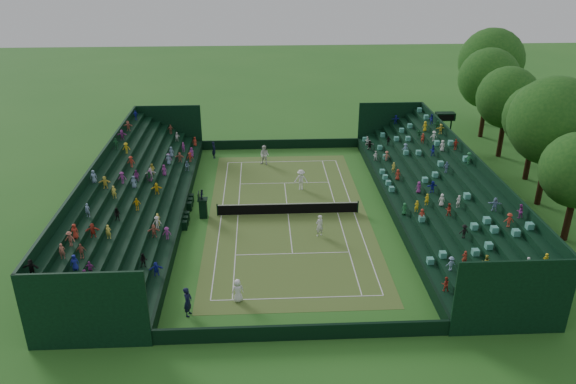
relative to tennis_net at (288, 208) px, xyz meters
The scene contains 19 objects.
ground 0.53m from the tennis_net, ahead, with size 160.00×160.00×0.00m, color #286620.
court_surface 0.52m from the tennis_net, ahead, with size 12.97×26.77×0.01m, color #377627.
perimeter_wall_north 15.89m from the tennis_net, 90.00° to the left, with size 17.17×0.20×1.00m, color black.
perimeter_wall_south 15.89m from the tennis_net, 90.00° to the right, with size 17.17×0.20×1.00m, color black.
perimeter_wall_east 8.49m from the tennis_net, ahead, with size 0.20×31.77×1.00m, color black.
perimeter_wall_west 8.49m from the tennis_net, behind, with size 0.20×31.77×1.00m, color black.
north_grandstand 12.70m from the tennis_net, ahead, with size 6.60×32.00×4.90m.
south_grandstand 12.70m from the tennis_net, behind, with size 6.60×32.00×4.90m.
tennis_net is the anchor object (origin of this frame).
scoreboard_tower 24.04m from the tennis_net, 42.03° to the left, with size 2.00×1.00×3.70m.
tree_row 26.19m from the tennis_net, 25.99° to the left, with size 10.99×35.28×11.46m.
umpire_chair 6.94m from the tennis_net, behind, with size 0.79×0.79×2.47m.
courtside_chairs 8.23m from the tennis_net, behind, with size 0.47×5.45×1.02m.
player_near_west 12.57m from the tennis_net, 107.30° to the right, with size 0.77×0.50×1.57m, color white.
player_near_east 4.42m from the tennis_net, 60.02° to the right, with size 0.64×0.42×1.76m, color white.
player_far_west 11.39m from the tennis_net, 98.97° to the left, with size 0.97×0.76×2.00m, color white.
player_far_east 5.14m from the tennis_net, 73.92° to the left, with size 1.23×0.71×1.91m, color white.
line_judge_north 15.10m from the tennis_net, 117.46° to the left, with size 0.64×0.42×1.76m, color black.
line_judge_south 14.87m from the tennis_net, 116.69° to the right, with size 0.70×0.46×1.93m, color black.
Camera 1 is at (-2.11, -41.34, 20.76)m, focal length 35.00 mm.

